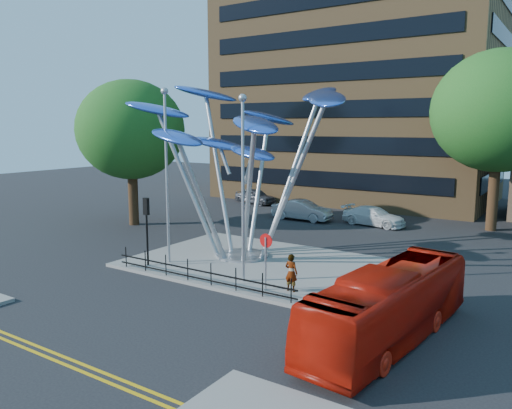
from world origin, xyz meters
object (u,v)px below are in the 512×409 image
Objects in this scene: red_bus at (390,305)px; parked_car_left at (255,196)px; tree_left at (131,130)px; pedestrian at (291,273)px; tree_right at (499,111)px; traffic_light_island at (147,217)px; parked_car_mid at (302,210)px; no_entry_sign_island at (266,252)px; parked_car_right at (374,216)px; leaf_sculpture at (243,130)px; street_lamp_right at (243,172)px; street_lamp_left at (166,161)px.

parked_car_left is (-19.98, 22.30, -0.53)m from red_bus.
tree_left is 6.37× the size of pedestrian.
parked_car_left is (-20.00, 1.00, -7.33)m from tree_right.
tree_left is 3.01× the size of traffic_light_island.
parked_car_mid is (7.37, -4.74, 0.06)m from parked_car_left.
tree_left is at bearing 154.93° from no_entry_sign_island.
traffic_light_island is 0.74× the size of parked_car_right.
traffic_light_island is 8.18m from pedestrian.
no_entry_sign_island is 0.53× the size of parked_car_right.
pedestrian is (17.00, -7.05, -5.83)m from tree_left.
parked_car_right is at bearing 77.68° from leaf_sculpture.
street_lamp_right is (14.50, -7.00, -1.70)m from tree_left.
leaf_sculpture reaches higher than parked_car_left.
traffic_light_island reaches higher than parked_car_left.
red_bus is (-0.03, -21.30, -6.80)m from tree_right.
red_bus reaches higher than parked_car_left.
tree_right is at bearing 56.69° from leaf_sculpture.
red_bus is 5.46m from pedestrian.
red_bus is (12.97, -1.80, -1.38)m from traffic_light_island.
tree_right is 22.49m from street_lamp_left.
street_lamp_right is at bearing -55.09° from leaf_sculpture.
pedestrian is at bearing 162.15° from red_bus.
parked_car_mid is (-0.13, 14.76, -4.60)m from street_lamp_left.
street_lamp_right is at bearing -162.17° from parked_car_mid.
tree_left is 1.17× the size of street_lamp_left.
pedestrian is at bearing -133.46° from parked_car_left.
traffic_light_island is 2.11× the size of pedestrian.
parked_car_left is at bearing 81.27° from tree_left.
no_entry_sign_island is at bearing 169.57° from red_bus.
tree_right is 15.05m from parked_car_mid.
no_entry_sign_island reaches higher than parked_car_mid.
street_lamp_right reaches higher than no_entry_sign_island.
red_bus is (5.97, -1.81, -0.58)m from no_entry_sign_island.
tree_left is 1.16× the size of red_bus.
leaf_sculpture is at bearing -168.28° from parked_car_mid.
parked_car_right is (-7.32, -2.76, -7.37)m from tree_right.
leaf_sculpture is at bearing -15.55° from tree_left.
tree_right reaches higher than parked_car_left.
leaf_sculpture is 3.09× the size of parked_car_left.
street_lamp_left is 8.71m from pedestrian.
tree_right is at bearing 56.31° from traffic_light_island.
tree_left is 12.38m from leaf_sculpture.
tree_right reaches higher than no_entry_sign_island.
pedestrian is 25.04m from parked_car_left.
traffic_light_island reaches higher than pedestrian.
leaf_sculpture is at bearing 134.33° from no_entry_sign_island.
no_entry_sign_island is 24.84m from parked_car_left.
tree_left is 18.39m from parked_car_right.
no_entry_sign_island is (16.00, -7.48, -4.98)m from tree_left.
street_lamp_right is 1.80× the size of parked_car_right.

